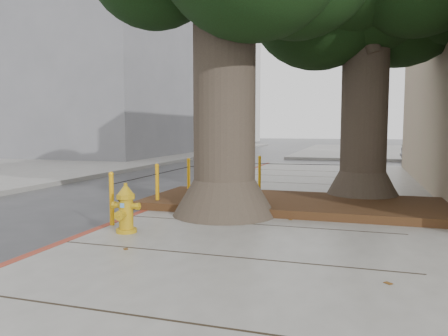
% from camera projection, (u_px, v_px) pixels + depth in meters
% --- Properties ---
extents(ground, '(140.00, 140.00, 0.00)m').
position_uv_depth(ground, '(187.00, 264.00, 5.97)').
color(ground, '#28282B').
rests_on(ground, ground).
extents(sidewalk_far, '(16.00, 20.00, 0.15)m').
position_uv_depth(sidewalk_far, '(412.00, 152.00, 32.72)').
color(sidewalk_far, slate).
rests_on(sidewalk_far, ground).
extents(curb_red, '(0.14, 26.00, 0.16)m').
position_uv_depth(curb_red, '(142.00, 215.00, 8.94)').
color(curb_red, maroon).
rests_on(curb_red, ground).
extents(planter_bed, '(6.40, 2.60, 0.16)m').
position_uv_depth(planter_bed, '(294.00, 203.00, 9.40)').
color(planter_bed, black).
rests_on(planter_bed, sidewalk_main).
extents(building_far_grey, '(12.00, 16.00, 12.00)m').
position_uv_depth(building_far_grey, '(106.00, 69.00, 30.77)').
color(building_far_grey, slate).
rests_on(building_far_grey, ground).
extents(building_far_white, '(12.00, 18.00, 15.00)m').
position_uv_depth(building_far_white, '(196.00, 81.00, 53.10)').
color(building_far_white, silver).
rests_on(building_far_white, ground).
extents(bollard_ring, '(3.79, 5.39, 0.95)m').
position_uv_depth(bollard_ring, '(222.00, 178.00, 10.33)').
color(bollard_ring, orange).
rests_on(bollard_ring, sidewalk_main).
extents(fire_hydrant, '(0.42, 0.37, 0.81)m').
position_uv_depth(fire_hydrant, '(126.00, 208.00, 7.09)').
color(fire_hydrant, gold).
rests_on(fire_hydrant, sidewalk_main).
extents(car_silver, '(4.07, 2.02, 1.33)m').
position_uv_depth(car_silver, '(441.00, 150.00, 23.06)').
color(car_silver, '#A1A1A6').
rests_on(car_silver, ground).
extents(car_dark, '(1.88, 3.83, 1.07)m').
position_uv_depth(car_dark, '(115.00, 148.00, 28.10)').
color(car_dark, black).
rests_on(car_dark, ground).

